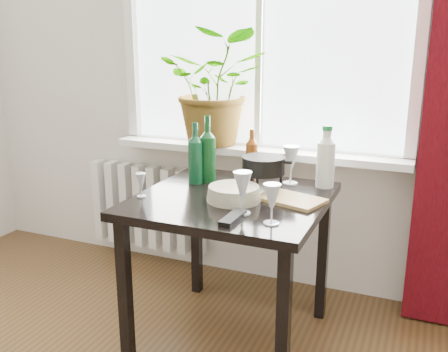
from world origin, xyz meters
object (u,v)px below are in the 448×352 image
at_px(wine_bottle_right, 208,149).
at_px(wineglass_front_left, 141,185).
at_px(potted_plant, 217,87).
at_px(wineglass_back_center, 291,164).
at_px(radiator, 148,206).
at_px(wine_bottle_left, 195,153).
at_px(tv_remote, 233,218).
at_px(cutting_board, 291,199).
at_px(wineglass_far_right, 272,204).
at_px(wineglass_front_right, 242,192).
at_px(wineglass_back_left, 209,159).
at_px(cleaning_bottle, 326,156).
at_px(plate_stack, 234,194).
at_px(table, 232,215).
at_px(bottle_amber, 252,153).
at_px(fondue_pot, 263,173).

xyz_separation_m(wine_bottle_right, wineglass_front_left, (-0.17, -0.36, -0.11)).
distance_m(potted_plant, wineglass_back_center, 0.69).
relative_size(radiator, potted_plant, 1.21).
xyz_separation_m(wine_bottle_left, tv_remote, (0.37, -0.43, -0.15)).
bearing_deg(cutting_board, wineglass_far_right, -88.69).
bearing_deg(potted_plant, wineglass_front_left, -93.33).
bearing_deg(potted_plant, wine_bottle_right, -72.95).
distance_m(potted_plant, wineglass_front_right, 0.99).
distance_m(wineglass_back_center, tv_remote, 0.61).
xyz_separation_m(wineglass_back_left, cutting_board, (0.53, -0.28, -0.07)).
bearing_deg(wineglass_back_left, radiator, 151.85).
bearing_deg(tv_remote, cleaning_bottle, 69.23).
xyz_separation_m(wineglass_back_left, wineglass_front_left, (-0.12, -0.49, -0.03)).
bearing_deg(plate_stack, wine_bottle_right, 134.43).
bearing_deg(table, wineglass_front_right, -58.09).
xyz_separation_m(wine_bottle_right, wineglass_front_right, (0.34, -0.40, -0.08)).
relative_size(wineglass_front_left, tv_remote, 0.64).
bearing_deg(wineglass_back_center, wine_bottle_left, -158.88).
distance_m(wineglass_front_right, wineglass_back_left, 0.65).
xyz_separation_m(potted_plant, wine_bottle_right, (0.13, -0.41, -0.26)).
bearing_deg(bottle_amber, radiator, 161.61).
distance_m(wineglass_front_right, plate_stack, 0.19).
relative_size(wineglass_front_right, wineglass_front_left, 1.63).
height_order(radiator, wineglass_back_center, wineglass_back_center).
bearing_deg(wine_bottle_left, wineglass_far_right, -37.73).
height_order(potted_plant, fondue_pot, potted_plant).
relative_size(wine_bottle_right, cleaning_bottle, 1.10).
xyz_separation_m(cleaning_bottle, wineglass_front_left, (-0.74, -0.49, -0.10)).
distance_m(plate_stack, cutting_board, 0.26).
xyz_separation_m(wineglass_front_left, fondue_pot, (0.47, 0.34, 0.02)).
distance_m(wine_bottle_left, wineglass_front_left, 0.35).
height_order(wineglass_back_center, cutting_board, wineglass_back_center).
distance_m(wine_bottle_left, tv_remote, 0.58).
height_order(radiator, cleaning_bottle, cleaning_bottle).
bearing_deg(potted_plant, fondue_pot, -44.96).
height_order(table, wineglass_front_right, wineglass_front_right).
distance_m(potted_plant, plate_stack, 0.85).
xyz_separation_m(potted_plant, bottle_amber, (0.30, -0.24, -0.31)).
bearing_deg(cleaning_bottle, wineglass_front_left, -146.50).
xyz_separation_m(cleaning_bottle, plate_stack, (-0.33, -0.38, -0.12)).
xyz_separation_m(wineglass_back_center, tv_remote, (-0.07, -0.60, -0.09)).
bearing_deg(plate_stack, radiator, 142.08).
bearing_deg(wine_bottle_right, wineglass_front_left, -115.29).
bearing_deg(wine_bottle_left, tv_remote, -48.88).
height_order(plate_stack, fondue_pot, fondue_pot).
relative_size(potted_plant, wineglass_back_center, 3.33).
xyz_separation_m(wine_bottle_left, wineglass_front_right, (0.38, -0.34, -0.06)).
relative_size(wineglass_back_left, fondue_pot, 0.70).
bearing_deg(wineglass_front_right, wine_bottle_right, 130.50).
height_order(cleaning_bottle, wineglass_front_right, cleaning_bottle).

